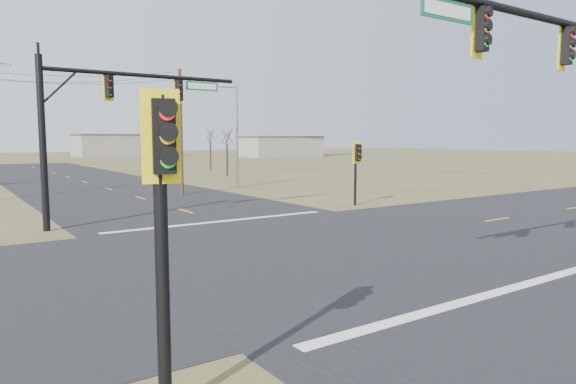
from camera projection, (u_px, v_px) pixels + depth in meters
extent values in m
plane|color=brown|center=(312.00, 248.00, 19.67)|extent=(320.00, 320.00, 0.00)
cube|color=black|center=(312.00, 247.00, 19.66)|extent=(160.00, 14.00, 0.02)
cube|color=black|center=(312.00, 247.00, 19.66)|extent=(14.00, 160.00, 0.02)
cube|color=silver|center=(483.00, 296.00, 13.51)|extent=(12.00, 0.40, 0.01)
cube|color=silver|center=(222.00, 221.00, 25.81)|extent=(12.00, 0.40, 0.01)
cylinder|color=black|center=(534.00, 16.00, 13.73)|extent=(11.50, 0.21, 0.21)
cube|color=#0D613D|center=(447.00, 10.00, 11.77)|extent=(1.80, 0.05, 0.45)
cylinder|color=black|center=(43.00, 144.00, 22.85)|extent=(0.31, 0.31, 7.86)
cylinder|color=black|center=(145.00, 75.00, 25.19)|extent=(9.55, 0.20, 0.20)
cube|color=#0D613D|center=(202.00, 86.00, 26.93)|extent=(1.80, 0.05, 0.45)
cylinder|color=black|center=(355.00, 175.00, 32.11)|extent=(0.16, 0.16, 3.84)
cylinder|color=black|center=(162.00, 261.00, 7.57)|extent=(0.20, 0.20, 4.72)
cylinder|color=#4C3520|center=(181.00, 133.00, 37.74)|extent=(0.27, 0.27, 9.22)
cube|color=#4C3520|center=(180.00, 77.00, 37.33)|extent=(2.22, 0.64, 0.12)
cylinder|color=gray|center=(237.00, 137.00, 43.53)|extent=(0.17, 0.17, 8.64)
cylinder|color=gray|center=(226.00, 87.00, 42.52)|extent=(2.07, 0.10, 0.10)
cube|color=gray|center=(214.00, 88.00, 41.95)|extent=(0.51, 0.32, 0.16)
cube|color=gray|center=(7.00, 65.00, 48.45)|extent=(0.69, 0.50, 0.21)
cylinder|color=black|center=(227.00, 160.00, 57.38)|extent=(0.19, 0.19, 3.60)
cylinder|color=black|center=(211.00, 156.00, 66.21)|extent=(0.17, 0.17, 3.93)
cube|color=#9B9589|center=(119.00, 146.00, 123.69)|extent=(20.00, 12.00, 5.00)
cube|color=#9B9589|center=(280.00, 147.00, 120.10)|extent=(18.00, 10.00, 4.50)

